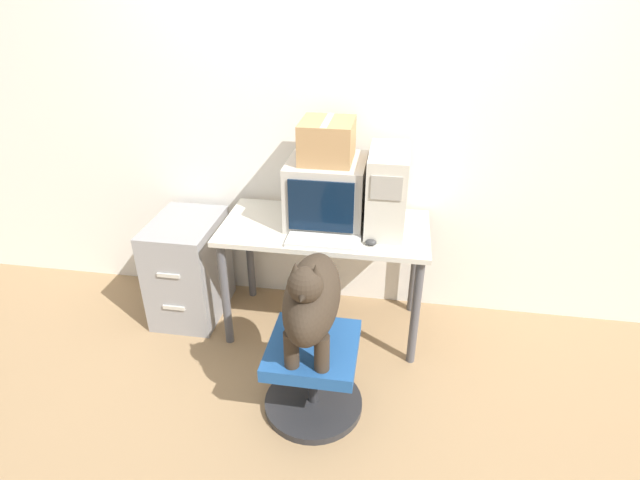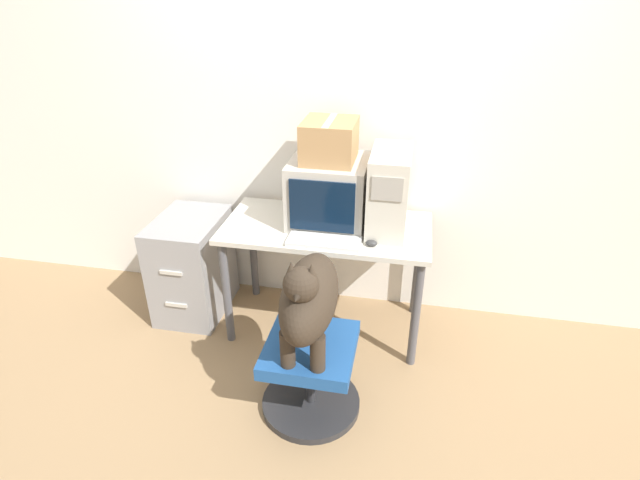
% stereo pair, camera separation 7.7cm
% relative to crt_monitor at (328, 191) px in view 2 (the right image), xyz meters
% --- Properties ---
extents(ground_plane, '(12.00, 12.00, 0.00)m').
position_rel_crt_monitor_xyz_m(ground_plane, '(0.00, -0.38, -0.91)').
color(ground_plane, '#937551').
extents(wall_back, '(8.00, 0.05, 2.60)m').
position_rel_crt_monitor_xyz_m(wall_back, '(0.00, 0.30, 0.39)').
color(wall_back, silver).
rests_on(wall_back, ground_plane).
extents(desk, '(1.21, 0.61, 0.72)m').
position_rel_crt_monitor_xyz_m(desk, '(0.00, -0.07, -0.29)').
color(desk, beige).
rests_on(desk, ground_plane).
extents(crt_monitor, '(0.44, 0.44, 0.38)m').
position_rel_crt_monitor_xyz_m(crt_monitor, '(0.00, 0.00, 0.00)').
color(crt_monitor, '#B7B2A8').
rests_on(crt_monitor, desk).
extents(pc_tower, '(0.21, 0.44, 0.46)m').
position_rel_crt_monitor_xyz_m(pc_tower, '(0.35, -0.03, 0.04)').
color(pc_tower, beige).
rests_on(pc_tower, desk).
extents(keyboard, '(0.40, 0.16, 0.03)m').
position_rel_crt_monitor_xyz_m(keyboard, '(0.03, -0.28, -0.17)').
color(keyboard, silver).
rests_on(keyboard, desk).
extents(computer_mouse, '(0.06, 0.05, 0.03)m').
position_rel_crt_monitor_xyz_m(computer_mouse, '(0.29, -0.26, -0.17)').
color(computer_mouse, '#333333').
rests_on(computer_mouse, desk).
extents(office_chair, '(0.52, 0.52, 0.42)m').
position_rel_crt_monitor_xyz_m(office_chair, '(0.05, -0.76, -0.68)').
color(office_chair, '#262628').
rests_on(office_chair, ground_plane).
extents(dog, '(0.26, 0.59, 0.56)m').
position_rel_crt_monitor_xyz_m(dog, '(0.05, -0.78, -0.20)').
color(dog, '#33281E').
rests_on(dog, office_chair).
extents(filing_cabinet, '(0.40, 0.56, 0.67)m').
position_rel_crt_monitor_xyz_m(filing_cabinet, '(-0.89, -0.05, -0.58)').
color(filing_cabinet, gray).
rests_on(filing_cabinet, ground_plane).
extents(cardboard_box, '(0.29, 0.32, 0.23)m').
position_rel_crt_monitor_xyz_m(cardboard_box, '(0.00, 0.00, 0.30)').
color(cardboard_box, '#A87F51').
rests_on(cardboard_box, crt_monitor).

